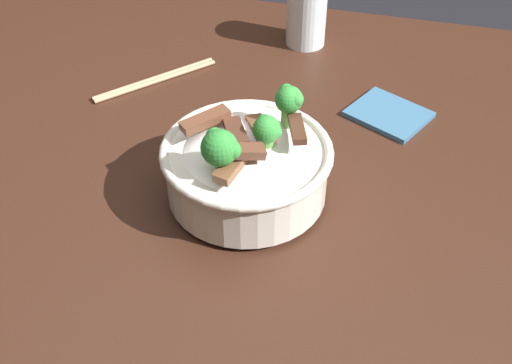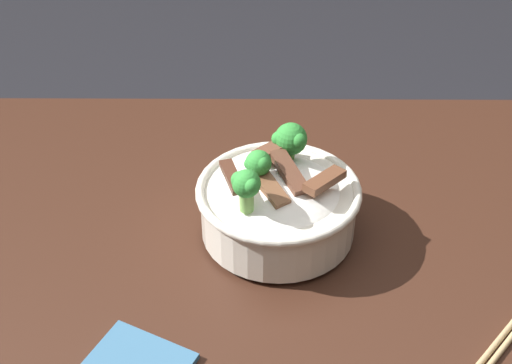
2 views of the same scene
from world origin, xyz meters
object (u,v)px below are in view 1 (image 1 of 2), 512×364
object	(u,v)px
rice_bowl	(247,164)
chopsticks_pair	(156,80)
drinking_glass	(306,16)
folded_napkin	(389,114)

from	to	relation	value
rice_bowl	chopsticks_pair	xyz separation A→B (m)	(-0.22, 0.23, -0.05)
drinking_glass	chopsticks_pair	world-z (taller)	drinking_glass
drinking_glass	folded_napkin	world-z (taller)	drinking_glass
chopsticks_pair	folded_napkin	size ratio (longest dim) A/B	1.57
rice_bowl	drinking_glass	world-z (taller)	rice_bowl
rice_bowl	chopsticks_pair	bearing A→B (deg)	133.71
rice_bowl	drinking_glass	size ratio (longest dim) A/B	1.81
chopsticks_pair	folded_napkin	distance (m)	0.38
chopsticks_pair	folded_napkin	world-z (taller)	folded_napkin
drinking_glass	rice_bowl	bearing A→B (deg)	-88.94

